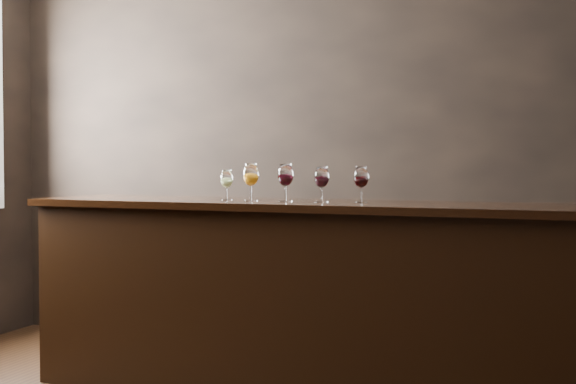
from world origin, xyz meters
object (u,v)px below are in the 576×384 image
(bar_counter, at_px, (293,304))
(back_bar_shelf, at_px, (348,288))
(glass_amber, at_px, (251,176))
(glass_red_b, at_px, (322,178))
(glass_red_c, at_px, (361,178))
(glass_white, at_px, (227,180))
(glass_red_a, at_px, (285,176))

(bar_counter, distance_m, back_bar_shelf, 0.98)
(glass_amber, distance_m, glass_red_b, 0.40)
(glass_amber, height_order, glass_red_b, glass_amber)
(bar_counter, relative_size, back_bar_shelf, 1.16)
(bar_counter, height_order, glass_amber, glass_amber)
(glass_amber, relative_size, glass_red_b, 1.09)
(back_bar_shelf, distance_m, glass_red_b, 1.24)
(bar_counter, distance_m, glass_red_c, 0.78)
(glass_red_b, bearing_deg, glass_amber, -177.82)
(glass_white, relative_size, glass_red_c, 0.90)
(glass_amber, xyz_separation_m, glass_red_b, (0.40, 0.02, -0.01))
(back_bar_shelf, relative_size, glass_white, 15.05)
(glass_amber, distance_m, glass_red_c, 0.61)
(glass_white, bearing_deg, glass_amber, -21.31)
(glass_white, relative_size, glass_red_a, 0.83)
(back_bar_shelf, bearing_deg, glass_red_b, -82.84)
(back_bar_shelf, distance_m, glass_white, 1.27)
(back_bar_shelf, height_order, glass_red_a, glass_red_a)
(glass_amber, bearing_deg, bar_counter, 7.77)
(glass_red_a, height_order, glass_red_b, glass_red_a)
(glass_amber, relative_size, glass_red_a, 1.01)
(bar_counter, xyz_separation_m, glass_amber, (-0.23, -0.03, 0.70))
(glass_red_a, distance_m, glass_red_b, 0.20)
(glass_white, bearing_deg, back_bar_shelf, 64.40)
(back_bar_shelf, height_order, glass_white, glass_white)
(back_bar_shelf, distance_m, glass_amber, 1.29)
(bar_counter, xyz_separation_m, glass_white, (-0.41, 0.04, 0.67))
(glass_red_a, bearing_deg, back_bar_shelf, 85.75)
(bar_counter, relative_size, glass_red_c, 15.61)
(glass_red_a, relative_size, glass_red_b, 1.08)
(glass_white, relative_size, glass_amber, 0.82)
(glass_amber, distance_m, glass_red_a, 0.20)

